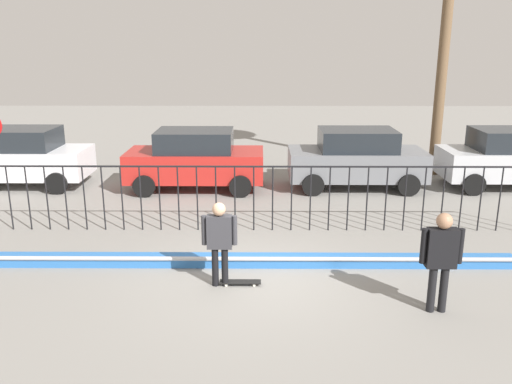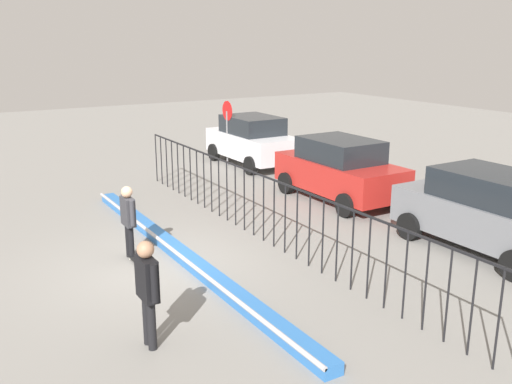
% 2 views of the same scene
% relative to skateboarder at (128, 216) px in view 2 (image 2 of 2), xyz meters
% --- Properties ---
extents(ground_plane, '(60.00, 60.00, 0.00)m').
position_rel_skateboarder_xyz_m(ground_plane, '(0.61, 0.32, -1.00)').
color(ground_plane, gray).
extents(bowl_coping_ledge, '(11.00, 0.41, 0.27)m').
position_rel_skateboarder_xyz_m(bowl_coping_ledge, '(0.61, 0.95, -0.88)').
color(bowl_coping_ledge, '#2D6BB7').
rests_on(bowl_coping_ledge, ground).
extents(perimeter_fence, '(14.04, 0.04, 1.65)m').
position_rel_skateboarder_xyz_m(perimeter_fence, '(0.61, 3.17, 0.03)').
color(perimeter_fence, black).
rests_on(perimeter_fence, ground).
extents(skateboarder, '(0.68, 0.25, 1.67)m').
position_rel_skateboarder_xyz_m(skateboarder, '(0.00, 0.00, 0.00)').
color(skateboarder, black).
rests_on(skateboarder, ground).
extents(skateboard, '(0.80, 0.20, 0.07)m').
position_rel_skateboarder_xyz_m(skateboard, '(0.39, 0.02, -0.95)').
color(skateboard, black).
rests_on(skateboard, ground).
extents(camera_operator, '(0.73, 0.27, 1.81)m').
position_rel_skateboarder_xyz_m(camera_operator, '(3.85, -1.00, 0.08)').
color(camera_operator, black).
rests_on(camera_operator, ground).
extents(parked_car_white, '(4.30, 2.12, 1.90)m').
position_rel_skateboarder_xyz_m(parked_car_white, '(-6.99, 7.39, -0.03)').
color(parked_car_white, silver).
rests_on(parked_car_white, ground).
extents(parked_car_red, '(4.30, 2.12, 1.90)m').
position_rel_skateboarder_xyz_m(parked_car_red, '(-1.29, 7.08, -0.03)').
color(parked_car_red, '#B2231E').
rests_on(parked_car_red, ground).
extents(parked_car_gray, '(4.30, 2.12, 1.90)m').
position_rel_skateboarder_xyz_m(parked_car_gray, '(3.85, 7.25, -0.03)').
color(parked_car_gray, slate).
rests_on(parked_car_gray, ground).
extents(stop_sign, '(0.76, 0.07, 2.50)m').
position_rel_skateboarder_xyz_m(stop_sign, '(-7.43, 6.52, 0.61)').
color(stop_sign, slate).
rests_on(stop_sign, ground).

